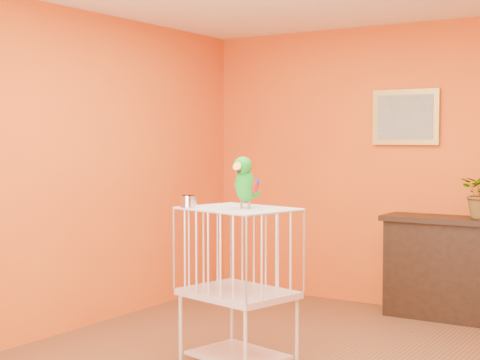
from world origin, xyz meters
The scene contains 6 objects.
room_shell centered at (0.00, 0.00, 1.58)m, with size 4.50×4.50×4.50m.
console_cabinet centered at (0.50, 2.04, 0.44)m, with size 1.19×0.43×0.88m.
framed_picture centered at (0.00, 2.22, 1.75)m, with size 0.62×0.04×0.50m.
birdcage centered at (-0.33, -0.08, 0.56)m, with size 0.81×0.69×1.08m.
feed_cup centered at (-0.63, -0.23, 1.13)m, with size 0.11×0.11×0.08m, color silver.
parrot centered at (-0.28, -0.07, 1.26)m, with size 0.17×0.31×0.35m.
Camera 1 is at (2.31, -4.20, 1.53)m, focal length 55.00 mm.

